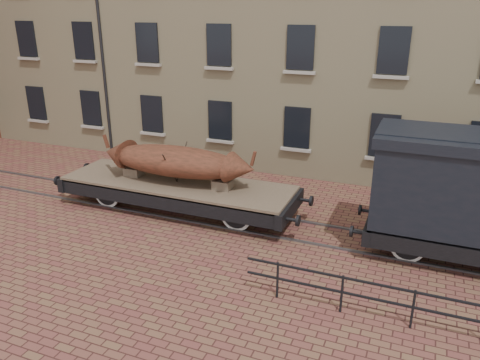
% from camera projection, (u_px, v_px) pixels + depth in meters
% --- Properties ---
extents(ground, '(90.00, 90.00, 0.00)m').
position_uv_depth(ground, '(228.00, 219.00, 16.19)').
color(ground, brown).
extents(warehouse_cream, '(40.00, 10.19, 14.00)m').
position_uv_depth(warehouse_cream, '(373.00, 4.00, 21.38)').
color(warehouse_cream, beige).
rests_on(warehouse_cream, ground).
extents(rail_track, '(30.00, 1.52, 0.06)m').
position_uv_depth(rail_track, '(228.00, 218.00, 16.18)').
color(rail_track, '#59595E').
rests_on(rail_track, ground).
extents(flatcar_wagon, '(9.38, 2.54, 1.42)m').
position_uv_depth(flatcar_wagon, '(177.00, 187.00, 16.57)').
color(flatcar_wagon, brown).
rests_on(flatcar_wagon, ground).
extents(iron_boat, '(5.91, 1.72, 1.44)m').
position_uv_depth(iron_boat, '(176.00, 161.00, 16.23)').
color(iron_boat, brown).
rests_on(iron_boat, flatcar_wagon).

